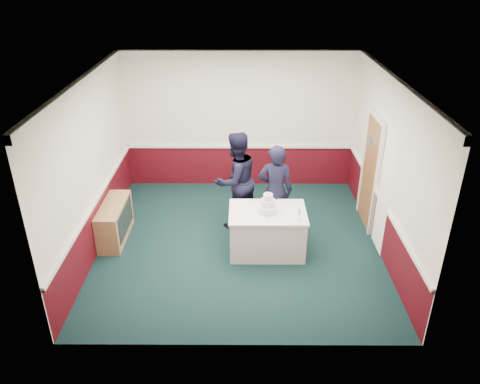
{
  "coord_description": "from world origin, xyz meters",
  "views": [
    {
      "loc": [
        0.05,
        -7.19,
        4.71
      ],
      "look_at": [
        0.02,
        -0.1,
        1.1
      ],
      "focal_mm": 35.0,
      "sensor_mm": 36.0,
      "label": 1
    }
  ],
  "objects_px": {
    "wedding_cake": "(268,206)",
    "champagne_flute": "(299,213)",
    "cake_knife": "(266,217)",
    "cake_table": "(267,231)",
    "sideboard": "(115,221)",
    "person_woman": "(275,191)",
    "person_man": "(236,180)"
  },
  "relations": [
    {
      "from": "wedding_cake",
      "to": "person_woman",
      "type": "distance_m",
      "value": 0.63
    },
    {
      "from": "sideboard",
      "to": "champagne_flute",
      "type": "relative_size",
      "value": 5.85
    },
    {
      "from": "person_man",
      "to": "person_woman",
      "type": "height_order",
      "value": "person_man"
    },
    {
      "from": "cake_table",
      "to": "champagne_flute",
      "type": "relative_size",
      "value": 6.44
    },
    {
      "from": "cake_table",
      "to": "cake_knife",
      "type": "bearing_deg",
      "value": -98.53
    },
    {
      "from": "person_woman",
      "to": "sideboard",
      "type": "bearing_deg",
      "value": 6.84
    },
    {
      "from": "sideboard",
      "to": "wedding_cake",
      "type": "xyz_separation_m",
      "value": [
        2.77,
        -0.39,
        0.55
      ]
    },
    {
      "from": "cake_knife",
      "to": "person_man",
      "type": "height_order",
      "value": "person_man"
    },
    {
      "from": "wedding_cake",
      "to": "champagne_flute",
      "type": "height_order",
      "value": "wedding_cake"
    },
    {
      "from": "cake_table",
      "to": "wedding_cake",
      "type": "distance_m",
      "value": 0.5
    },
    {
      "from": "cake_table",
      "to": "wedding_cake",
      "type": "bearing_deg",
      "value": 90.0
    },
    {
      "from": "cake_table",
      "to": "wedding_cake",
      "type": "height_order",
      "value": "wedding_cake"
    },
    {
      "from": "sideboard",
      "to": "person_man",
      "type": "bearing_deg",
      "value": 13.44
    },
    {
      "from": "cake_knife",
      "to": "person_woman",
      "type": "distance_m",
      "value": 0.84
    },
    {
      "from": "sideboard",
      "to": "person_woman",
      "type": "xyz_separation_m",
      "value": [
        2.93,
        0.22,
        0.53
      ]
    },
    {
      "from": "person_man",
      "to": "person_woman",
      "type": "bearing_deg",
      "value": 119.52
    },
    {
      "from": "sideboard",
      "to": "cake_table",
      "type": "xyz_separation_m",
      "value": [
        2.77,
        -0.39,
        0.05
      ]
    },
    {
      "from": "cake_knife",
      "to": "champagne_flute",
      "type": "relative_size",
      "value": 1.07
    },
    {
      "from": "wedding_cake",
      "to": "person_woman",
      "type": "bearing_deg",
      "value": 75.04
    },
    {
      "from": "wedding_cake",
      "to": "person_man",
      "type": "bearing_deg",
      "value": 121.08
    },
    {
      "from": "wedding_cake",
      "to": "person_man",
      "type": "relative_size",
      "value": 0.19
    },
    {
      "from": "cake_table",
      "to": "wedding_cake",
      "type": "relative_size",
      "value": 3.63
    },
    {
      "from": "sideboard",
      "to": "wedding_cake",
      "type": "distance_m",
      "value": 2.85
    },
    {
      "from": "sideboard",
      "to": "person_woman",
      "type": "relative_size",
      "value": 0.68
    },
    {
      "from": "wedding_cake",
      "to": "champagne_flute",
      "type": "bearing_deg",
      "value": -29.25
    },
    {
      "from": "sideboard",
      "to": "champagne_flute",
      "type": "bearing_deg",
      "value": -11.62
    },
    {
      "from": "sideboard",
      "to": "person_man",
      "type": "height_order",
      "value": "person_man"
    },
    {
      "from": "cake_knife",
      "to": "person_woman",
      "type": "relative_size",
      "value": 0.12
    },
    {
      "from": "champagne_flute",
      "to": "person_woman",
      "type": "bearing_deg",
      "value": 110.77
    },
    {
      "from": "cake_table",
      "to": "cake_knife",
      "type": "height_order",
      "value": "cake_knife"
    },
    {
      "from": "cake_table",
      "to": "champagne_flute",
      "type": "height_order",
      "value": "champagne_flute"
    },
    {
      "from": "cake_table",
      "to": "person_woman",
      "type": "height_order",
      "value": "person_woman"
    }
  ]
}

